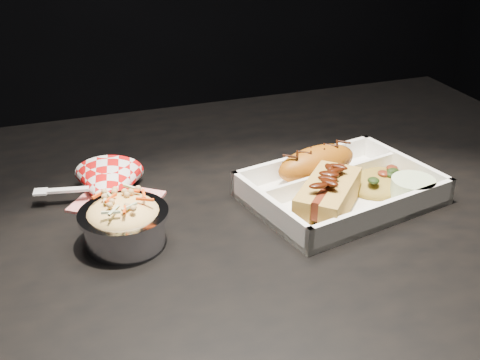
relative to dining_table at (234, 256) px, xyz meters
name	(u,v)px	position (x,y,z in m)	size (l,w,h in m)	color
dining_table	(234,256)	(0.00, 0.00, 0.00)	(1.20, 0.80, 0.75)	black
food_tray	(340,192)	(0.14, -0.04, 0.10)	(0.28, 0.23, 0.04)	white
fried_pastry	(317,163)	(0.13, 0.01, 0.12)	(0.13, 0.05, 0.05)	#A15510
hotdog	(328,194)	(0.10, -0.08, 0.12)	(0.13, 0.13, 0.06)	#C09441
fried_rice_mound	(382,176)	(0.21, -0.04, 0.11)	(0.10, 0.09, 0.03)	#A78730
cupcake_liner	(412,189)	(0.23, -0.09, 0.11)	(0.06, 0.06, 0.03)	beige
foil_coleslaw_cup	(124,220)	(-0.16, -0.05, 0.12)	(0.11, 0.11, 0.07)	silver
napkin_fork	(108,190)	(-0.16, 0.06, 0.11)	(0.18, 0.14, 0.10)	red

